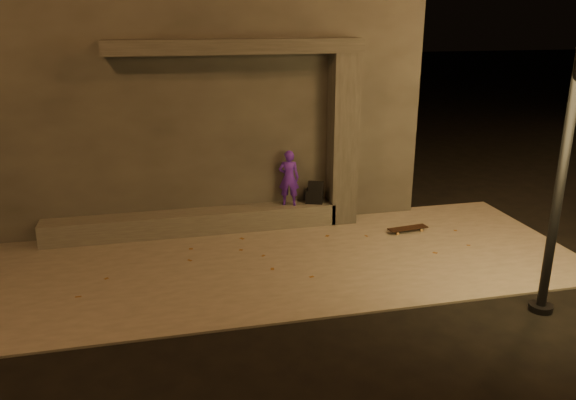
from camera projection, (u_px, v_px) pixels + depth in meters
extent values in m
plane|color=black|center=(311.00, 314.00, 8.57)|extent=(120.00, 120.00, 0.00)
cube|color=#655F59|center=(282.00, 260.00, 10.42)|extent=(11.00, 4.40, 0.04)
cube|color=#353230|center=(201.00, 91.00, 13.56)|extent=(9.00, 5.00, 5.20)
cube|color=#4B4844|center=(194.00, 222.00, 11.64)|extent=(6.00, 0.55, 0.45)
cube|color=#353230|center=(343.00, 140.00, 11.83)|extent=(0.55, 0.55, 3.60)
cube|color=#353230|center=(236.00, 46.00, 10.80)|extent=(5.00, 0.70, 0.28)
imported|color=#4A1BB5|center=(289.00, 178.00, 11.82)|extent=(0.50, 0.40, 1.19)
cube|color=black|center=(314.00, 196.00, 12.08)|extent=(0.43, 0.36, 0.30)
cube|color=black|center=(315.00, 185.00, 12.00)|extent=(0.32, 0.16, 0.22)
cube|color=black|center=(408.00, 228.00, 11.70)|extent=(0.88, 0.32, 0.02)
cylinder|color=tan|center=(417.00, 228.00, 11.88)|extent=(0.06, 0.04, 0.06)
cylinder|color=tan|center=(422.00, 230.00, 11.73)|extent=(0.06, 0.04, 0.06)
cylinder|color=tan|center=(394.00, 231.00, 11.70)|extent=(0.06, 0.04, 0.06)
cylinder|color=tan|center=(398.00, 234.00, 11.55)|extent=(0.06, 0.04, 0.06)
cube|color=#99999E|center=(420.00, 227.00, 11.79)|extent=(0.08, 0.18, 0.02)
cube|color=#99999E|center=(396.00, 231.00, 11.61)|extent=(0.08, 0.18, 0.02)
cylinder|color=black|center=(541.00, 307.00, 8.67)|extent=(0.36, 0.36, 0.10)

